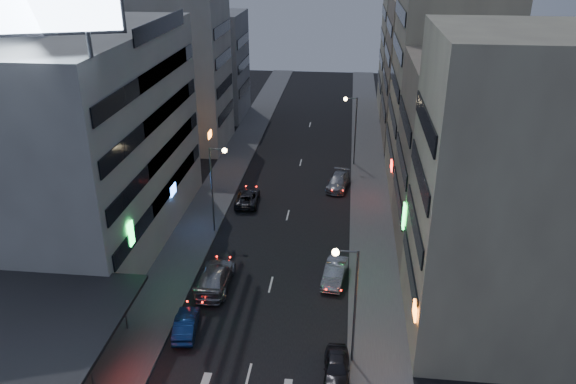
# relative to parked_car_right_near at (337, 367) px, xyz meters

# --- Properties ---
(sidewalk_left) EXTENTS (4.00, 120.00, 0.12)m
(sidewalk_left) POSITION_rel_parked_car_right_near_xyz_m (-13.36, 25.37, -0.60)
(sidewalk_left) COLOR #4C4C4F
(sidewalk_left) RESTS_ON ground
(sidewalk_right) EXTENTS (4.00, 120.00, 0.12)m
(sidewalk_right) POSITION_rel_parked_car_right_near_xyz_m (2.64, 25.37, -0.60)
(sidewalk_right) COLOR #4C4C4F
(sidewalk_right) RESTS_ON ground
(food_court) EXTENTS (11.00, 13.00, 3.88)m
(food_court) POSITION_rel_parked_car_right_near_xyz_m (-19.26, -2.63, 1.32)
(food_court) COLOR #BBB592
(food_court) RESTS_ON ground
(white_building) EXTENTS (14.00, 24.00, 18.00)m
(white_building) POSITION_rel_parked_car_right_near_xyz_m (-22.36, 15.37, 8.34)
(white_building) COLOR #B7B8B3
(white_building) RESTS_ON ground
(shophouse_near) EXTENTS (10.00, 11.00, 20.00)m
(shophouse_near) POSITION_rel_parked_car_right_near_xyz_m (9.64, 5.87, 9.34)
(shophouse_near) COLOR #BBB592
(shophouse_near) RESTS_ON ground
(shophouse_mid) EXTENTS (11.00, 12.00, 16.00)m
(shophouse_mid) POSITION_rel_parked_car_right_near_xyz_m (10.14, 17.37, 7.34)
(shophouse_mid) COLOR gray
(shophouse_mid) RESTS_ON ground
(shophouse_far) EXTENTS (10.00, 14.00, 22.00)m
(shophouse_far) POSITION_rel_parked_car_right_near_xyz_m (9.64, 30.37, 10.34)
(shophouse_far) COLOR #BBB592
(shophouse_far) RESTS_ON ground
(far_left_a) EXTENTS (11.00, 10.00, 20.00)m
(far_left_a) POSITION_rel_parked_car_right_near_xyz_m (-20.86, 40.37, 9.34)
(far_left_a) COLOR #B7B8B3
(far_left_a) RESTS_ON ground
(far_left_b) EXTENTS (12.00, 10.00, 15.00)m
(far_left_b) POSITION_rel_parked_car_right_near_xyz_m (-21.36, 53.37, 6.84)
(far_left_b) COLOR gray
(far_left_b) RESTS_ON ground
(far_right_a) EXTENTS (11.00, 12.00, 18.00)m
(far_right_a) POSITION_rel_parked_car_right_near_xyz_m (10.14, 45.37, 8.34)
(far_right_a) COLOR gray
(far_right_a) RESTS_ON ground
(far_right_b) EXTENTS (12.00, 12.00, 24.00)m
(far_right_b) POSITION_rel_parked_car_right_near_xyz_m (10.64, 59.37, 11.34)
(far_right_b) COLOR #BBB592
(far_right_b) RESTS_ON ground
(street_lamp_right_near) EXTENTS (1.60, 0.44, 8.02)m
(street_lamp_right_near) POSITION_rel_parked_car_right_near_xyz_m (0.54, 1.37, 4.70)
(street_lamp_right_near) COLOR #595B60
(street_lamp_right_near) RESTS_ON sidewalk_right
(street_lamp_left) EXTENTS (1.60, 0.44, 8.02)m
(street_lamp_left) POSITION_rel_parked_car_right_near_xyz_m (-11.26, 17.37, 4.70)
(street_lamp_left) COLOR #595B60
(street_lamp_left) RESTS_ON sidewalk_left
(street_lamp_right_far) EXTENTS (1.60, 0.44, 8.02)m
(street_lamp_right_far) POSITION_rel_parked_car_right_near_xyz_m (0.54, 35.37, 4.70)
(street_lamp_right_far) COLOR #595B60
(street_lamp_right_far) RESTS_ON sidewalk_right
(parked_car_right_near) EXTENTS (1.65, 3.92, 1.32)m
(parked_car_right_near) POSITION_rel_parked_car_right_near_xyz_m (0.00, 0.00, 0.00)
(parked_car_right_near) COLOR #26262B
(parked_car_right_near) RESTS_ON ground
(parked_car_right_mid) EXTENTS (2.07, 4.53, 1.44)m
(parked_car_right_mid) POSITION_rel_parked_car_right_near_xyz_m (-0.48, 10.45, 0.06)
(parked_car_right_mid) COLOR #ABB0B4
(parked_car_right_mid) RESTS_ON ground
(parked_car_left) EXTENTS (2.50, 4.92, 1.33)m
(parked_car_left) POSITION_rel_parked_car_right_near_xyz_m (-9.70, 23.57, 0.00)
(parked_car_left) COLOR #252429
(parked_car_left) RESTS_ON ground
(parked_car_right_far) EXTENTS (2.69, 5.20, 1.44)m
(parked_car_right_far) POSITION_rel_parked_car_right_near_xyz_m (-0.72, 28.42, 0.06)
(parked_car_right_far) COLOR gray
(parked_car_right_far) RESTS_ON ground
(road_car_blue) EXTENTS (1.91, 4.14, 1.32)m
(road_car_blue) POSITION_rel_parked_car_right_near_xyz_m (-10.26, 3.06, -0.00)
(road_car_blue) COLOR navy
(road_car_blue) RESTS_ON ground
(road_car_silver) EXTENTS (2.50, 5.93, 1.71)m
(road_car_silver) POSITION_rel_parked_car_right_near_xyz_m (-9.55, 8.65, 0.19)
(road_car_silver) COLOR #95979D
(road_car_silver) RESTS_ON ground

